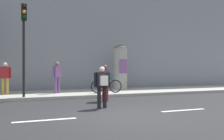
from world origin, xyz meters
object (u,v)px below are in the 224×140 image
at_px(pedestrian_in_dark_shirt, 105,79).
at_px(bicycle_leaning, 106,86).
at_px(traffic_light, 24,35).
at_px(pedestrian_in_red_top, 57,75).
at_px(pedestrian_near_pole, 5,76).
at_px(pedestrian_with_bag, 102,83).
at_px(poster_column, 120,67).

height_order(pedestrian_in_dark_shirt, bicycle_leaning, pedestrian_in_dark_shirt).
xyz_separation_m(traffic_light, pedestrian_in_red_top, (1.83, 1.53, -1.89)).
relative_size(pedestrian_in_dark_shirt, bicycle_leaning, 0.93).
distance_m(traffic_light, pedestrian_in_dark_shirt, 4.33).
bearing_deg(pedestrian_near_pole, pedestrian_in_dark_shirt, -39.23).
relative_size(traffic_light, pedestrian_with_bag, 2.78).
relative_size(traffic_light, poster_column, 1.48).
relative_size(traffic_light, pedestrian_near_pole, 2.61).
bearing_deg(pedestrian_in_red_top, pedestrian_in_dark_shirt, -63.47).
bearing_deg(pedestrian_in_red_top, bicycle_leaning, -19.78).
relative_size(traffic_light, pedestrian_in_red_top, 2.52).
relative_size(pedestrian_with_bag, pedestrian_in_dark_shirt, 0.94).
bearing_deg(pedestrian_in_dark_shirt, traffic_light, 154.03).
xyz_separation_m(pedestrian_with_bag, pedestrian_near_pole, (-3.32, 5.45, 0.19)).
bearing_deg(poster_column, pedestrian_in_dark_shirt, -121.64).
xyz_separation_m(pedestrian_in_red_top, bicycle_leaning, (2.54, -0.91, -0.63)).
xyz_separation_m(pedestrian_near_pole, pedestrian_in_red_top, (2.62, -0.25, 0.05)).
xyz_separation_m(traffic_light, pedestrian_near_pole, (-0.80, 1.78, -1.93)).
distance_m(traffic_light, pedestrian_near_pole, 2.75).
distance_m(pedestrian_with_bag, pedestrian_in_dark_shirt, 2.19).
bearing_deg(pedestrian_with_bag, traffic_light, 124.53).
bearing_deg(pedestrian_near_pole, poster_column, 8.30).
height_order(poster_column, pedestrian_with_bag, poster_column).
relative_size(pedestrian_in_red_top, bicycle_leaning, 0.97).
xyz_separation_m(pedestrian_in_dark_shirt, pedestrian_in_red_top, (-1.60, 3.20, 0.18)).
bearing_deg(poster_column, bicycle_leaning, -129.77).
relative_size(poster_column, pedestrian_with_bag, 1.88).
height_order(poster_column, pedestrian_near_pole, poster_column).
relative_size(poster_column, pedestrian_in_dark_shirt, 1.76).
distance_m(traffic_light, pedestrian_in_red_top, 3.04).
height_order(pedestrian_with_bag, pedestrian_near_pole, pedestrian_near_pole).
distance_m(poster_column, pedestrian_in_red_top, 4.55).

